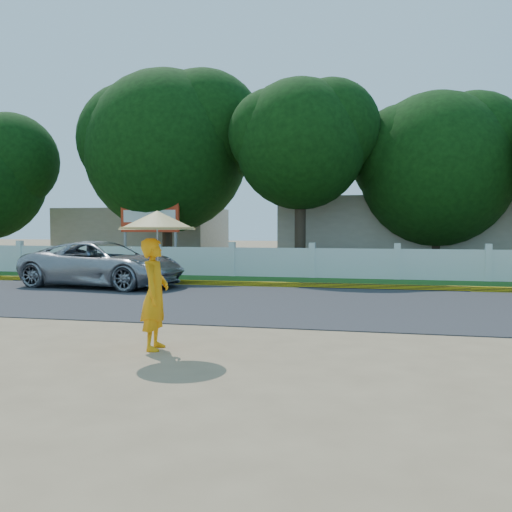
{
  "coord_description": "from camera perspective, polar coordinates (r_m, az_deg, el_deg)",
  "views": [
    {
      "loc": [
        2.58,
        -9.35,
        1.93
      ],
      "look_at": [
        0.0,
        2.0,
        1.3
      ],
      "focal_mm": 40.0,
      "sensor_mm": 36.0,
      "label": 1
    }
  ],
  "objects": [
    {
      "name": "monk_with_parasol",
      "position": [
        8.92,
        -9.97,
        -0.34
      ],
      "size": [
        1.18,
        1.18,
        2.15
      ],
      "color": "orange",
      "rests_on": "ground"
    },
    {
      "name": "ground",
      "position": [
        9.89,
        -2.59,
        -8.16
      ],
      "size": [
        120.0,
        120.0,
        0.0
      ],
      "primitive_type": "plane",
      "color": "#9E8460",
      "rests_on": "ground"
    },
    {
      "name": "fence",
      "position": [
        20.76,
        5.63,
        -0.73
      ],
      "size": [
        40.0,
        0.1,
        1.1
      ],
      "primitive_type": "cube",
      "color": "silver",
      "rests_on": "ground"
    },
    {
      "name": "road",
      "position": [
        14.22,
        2.24,
        -4.66
      ],
      "size": [
        60.0,
        7.0,
        0.02
      ],
      "primitive_type": "cube",
      "color": "#38383A",
      "rests_on": "ground"
    },
    {
      "name": "grass_verge",
      "position": [
        19.37,
        5.08,
        -2.59
      ],
      "size": [
        60.0,
        3.5,
        0.03
      ],
      "primitive_type": "cube",
      "color": "#2D601E",
      "rests_on": "ground"
    },
    {
      "name": "tree_row",
      "position": [
        23.58,
        13.89,
        10.18
      ],
      "size": [
        41.36,
        8.22,
        8.75
      ],
      "color": "#473828",
      "rests_on": "ground"
    },
    {
      "name": "curb",
      "position": [
        17.69,
        4.35,
        -2.91
      ],
      "size": [
        40.0,
        0.18,
        0.16
      ],
      "primitive_type": "cube",
      "color": "yellow",
      "rests_on": "ground"
    },
    {
      "name": "building_far",
      "position": [
        31.02,
        -11.14,
        2.06
      ],
      "size": [
        8.0,
        5.0,
        2.8
      ],
      "primitive_type": "cube",
      "color": "#B7AD99",
      "rests_on": "ground"
    },
    {
      "name": "billboard",
      "position": [
        23.58,
        -10.57,
        3.56
      ],
      "size": [
        2.5,
        0.13,
        2.95
      ],
      "color": "gray",
      "rests_on": "ground"
    },
    {
      "name": "building_near",
      "position": [
        27.36,
        13.68,
        2.32
      ],
      "size": [
        10.0,
        6.0,
        3.2
      ],
      "primitive_type": "cube",
      "color": "#B7AD99",
      "rests_on": "ground"
    },
    {
      "name": "vehicle",
      "position": [
        18.4,
        -15.0,
        -0.8
      ],
      "size": [
        5.4,
        3.0,
        1.43
      ],
      "primitive_type": "imported",
      "rotation": [
        0.0,
        0.0,
        1.44
      ],
      "color": "#9B9DA3",
      "rests_on": "ground"
    }
  ]
}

